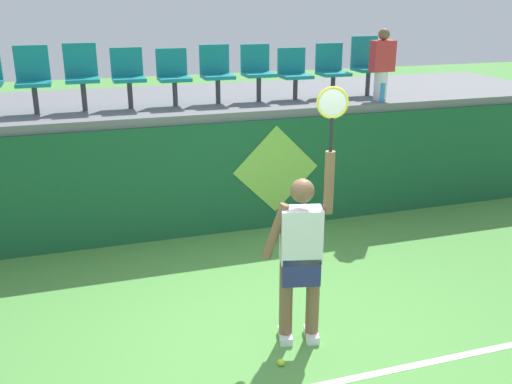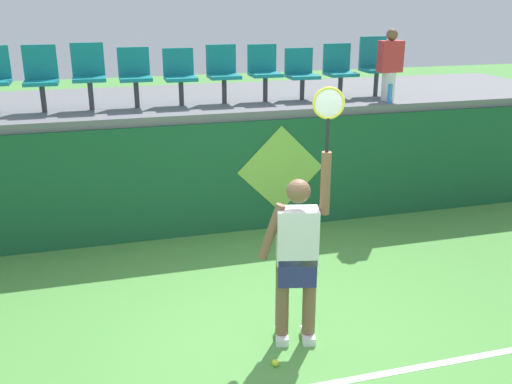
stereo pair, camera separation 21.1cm
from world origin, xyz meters
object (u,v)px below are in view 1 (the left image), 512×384
Objects in this scene: stadium_chair_4 at (173,74)px; stadium_chair_7 at (294,71)px; stadium_chair_2 at (82,73)px; stadium_chair_8 at (331,68)px; spectator_0 at (382,64)px; stadium_chair_5 at (216,71)px; tennis_player at (301,253)px; stadium_chair_1 at (33,76)px; stadium_chair_9 at (367,63)px; stadium_chair_6 at (257,69)px; tennis_ball at (281,362)px; stadium_chair_3 at (128,74)px; water_bottle at (383,93)px.

stadium_chair_4 is 1.05× the size of stadium_chair_7.
stadium_chair_2 is 3.70m from stadium_chair_8.
stadium_chair_7 is at bearing 158.99° from spectator_0.
spectator_0 is (2.43, -0.47, 0.08)m from stadium_chair_5.
tennis_player is 3.87m from stadium_chair_5.
stadium_chair_9 reaches higher than stadium_chair_1.
stadium_chair_8 is (3.70, -0.00, -0.06)m from stadium_chair_2.
stadium_chair_1 is 3.70m from stadium_chair_7.
stadium_chair_6 reaches higher than tennis_player.
stadium_chair_9 is at bearing 0.04° from stadium_chair_2.
tennis_ball is 0.07× the size of stadium_chair_9.
stadium_chair_5 is 0.79× the size of spectator_0.
stadium_chair_6 is at bearing -0.11° from stadium_chair_2.
stadium_chair_3 is 1.01× the size of stadium_chair_8.
tennis_ball is 0.08× the size of stadium_chair_3.
tennis_player is 3.14× the size of stadium_chair_4.
tennis_ball is at bearing -112.10° from stadium_chair_7.
stadium_chair_9 is (0.09, 0.71, 0.35)m from water_bottle.
tennis_player is at bearing -81.94° from stadium_chair_4.
stadium_chair_5 is (0.11, 3.67, 1.24)m from tennis_player.
stadium_chair_5 is 1.10× the size of stadium_chair_7.
stadium_chair_6 is at bearing 165.38° from spectator_0.
stadium_chair_4 is 1.83m from stadium_chair_7.
tennis_ball is 5.07m from stadium_chair_8.
tennis_player is 2.76× the size of stadium_chair_9.
stadium_chair_9 is 0.86× the size of spectator_0.
stadium_chair_3 reaches higher than stadium_chair_4.
stadium_chair_5 is at bearing 0.13° from stadium_chair_3.
tennis_player is 3.95m from water_bottle.
tennis_player is at bearing -128.46° from spectator_0.
stadium_chair_1 is 0.62m from stadium_chair_2.
water_bottle is at bearing -22.37° from stadium_chair_6.
stadium_chair_1 is at bearing 179.90° from stadium_chair_5.
tennis_player is at bearing -117.83° from stadium_chair_8.
spectator_0 is (3.69, -0.47, 0.07)m from stadium_chair_3.
stadium_chair_1 is (-2.39, 3.67, 1.26)m from tennis_player.
stadium_chair_4 is at bearing -179.71° from stadium_chair_5.
stadium_chair_5 is (1.26, 0.00, -0.00)m from stadium_chair_3.
stadium_chair_1 reaches higher than stadium_chair_8.
water_bottle is at bearing -9.57° from stadium_chair_2.
stadium_chair_3 reaches higher than stadium_chair_7.
stadium_chair_9 is (4.30, 0.00, -0.01)m from stadium_chair_2.
stadium_chair_2 is 1.09× the size of stadium_chair_6.
stadium_chair_7 is (3.70, -0.01, -0.07)m from stadium_chair_1.
spectator_0 reaches higher than stadium_chair_6.
stadium_chair_1 is at bearing -179.99° from stadium_chair_9.
stadium_chair_5 is at bearing 83.94° from tennis_ball.
stadium_chair_7 is 0.72× the size of spectator_0.
tennis_player is 3.08× the size of stadium_chair_8.
stadium_chair_4 is at bearing -0.02° from stadium_chair_3.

